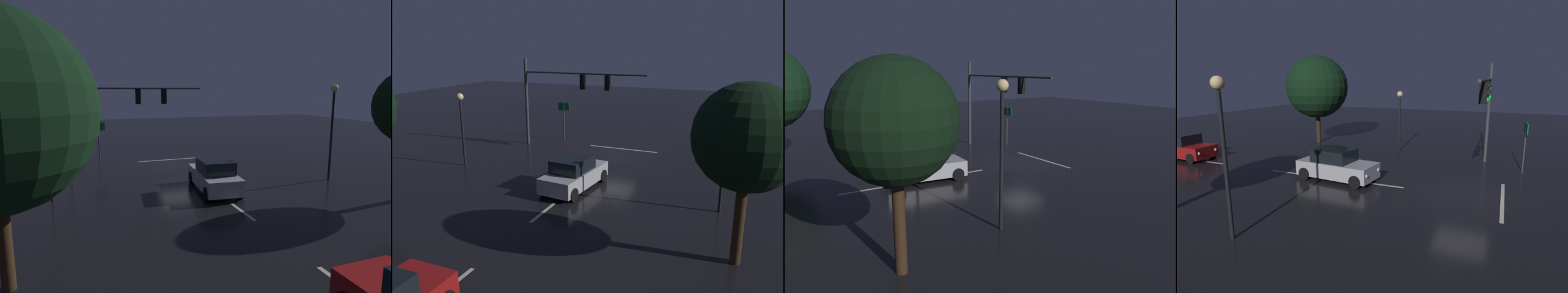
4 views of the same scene
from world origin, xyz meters
The scene contains 10 objects.
ground_plane centered at (0.00, 0.00, 0.00)m, with size 80.00×80.00×0.00m, color black.
traffic_signal_assembly centered at (4.08, -0.58, 4.27)m, with size 9.13×0.47×6.33m.
lane_dash_far centered at (0.00, 4.00, 0.00)m, with size 2.20×0.16×0.01m, color beige.
lane_dash_mid centered at (0.00, 10.00, 0.00)m, with size 2.20×0.16×0.01m, color beige.
lane_dash_near centered at (0.00, 16.00, 0.00)m, with size 2.20×0.16×0.01m, color beige.
stop_bar centered at (0.00, -1.77, 0.00)m, with size 5.00×0.16×0.01m, color beige.
car_approaching centered at (-0.04, 6.69, 0.80)m, with size 2.27×4.50×1.70m.
street_lamp_left_kerb centered at (-7.32, 6.86, 3.84)m, with size 0.44×0.44×5.55m.
street_lamp_right_kerb centered at (7.90, 5.67, 3.19)m, with size 0.44×0.44×4.50m.
route_sign centered at (5.17, -2.77, 2.14)m, with size 0.90×0.16×2.97m.
Camera 1 is at (6.55, 22.37, 5.22)m, focal length 30.69 mm.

